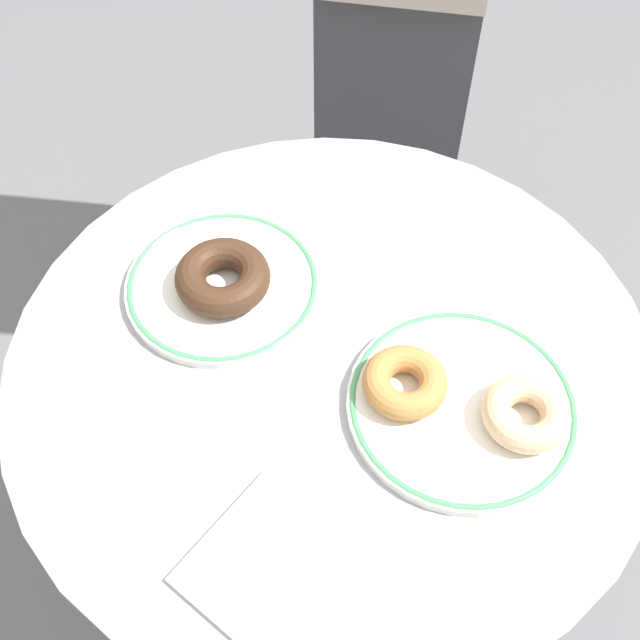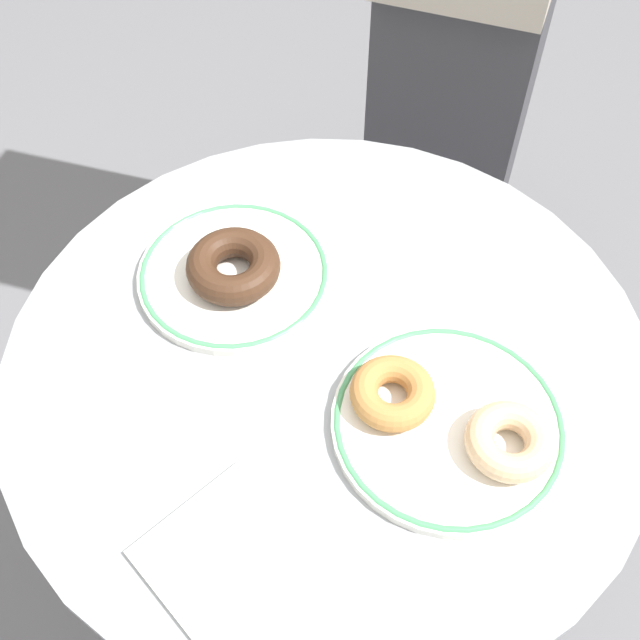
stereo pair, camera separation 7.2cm
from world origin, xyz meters
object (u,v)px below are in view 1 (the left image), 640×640
donut_chocolate (223,277)px  donut_old_fashioned (405,382)px  plate_left (223,285)px  paper_napkin (272,569)px  plate_right (462,405)px  cafe_table (329,462)px  donut_glazed (525,414)px

donut_chocolate → donut_old_fashioned: bearing=-13.6°
plate_left → paper_napkin: bearing=-56.8°
plate_left → plate_right: size_ratio=0.94×
donut_chocolate → paper_napkin: (0.16, -0.25, -0.02)m
plate_right → plate_left: bearing=169.6°
cafe_table → paper_napkin: size_ratio=5.83×
donut_chocolate → donut_old_fashioned: 0.22m
donut_glazed → donut_old_fashioned: 0.11m
donut_old_fashioned → paper_napkin: 0.21m
cafe_table → plate_right: 0.28m
cafe_table → plate_right: plate_right is taller
plate_right → donut_old_fashioned: size_ratio=2.73×
plate_left → donut_chocolate: (0.01, -0.01, 0.02)m
plate_left → donut_chocolate: 0.02m
plate_left → cafe_table: bearing=-14.9°
plate_left → plate_right: same height
cafe_table → donut_chocolate: size_ratio=7.37×
donut_chocolate → donut_old_fashioned: size_ratio=1.24×
cafe_table → donut_glazed: donut_glazed is taller
donut_glazed → donut_old_fashioned: (-0.11, -0.01, 0.00)m
plate_left → donut_old_fashioned: size_ratio=2.56×
cafe_table → donut_glazed: size_ratio=9.10×
donut_glazed → donut_old_fashioned: bearing=-176.0°
plate_right → donut_old_fashioned: (-0.06, -0.01, 0.02)m
donut_chocolate → donut_glazed: (0.32, -0.04, -0.00)m
donut_glazed → donut_old_fashioned: same height
cafe_table → donut_chocolate: (-0.13, 0.03, 0.27)m
plate_right → paper_napkin: bearing=-117.1°
donut_glazed → paper_napkin: donut_glazed is taller
plate_left → donut_glazed: size_ratio=2.56×
donut_old_fashioned → paper_napkin: (-0.05, -0.20, -0.02)m
donut_old_fashioned → donut_glazed: bearing=4.0°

